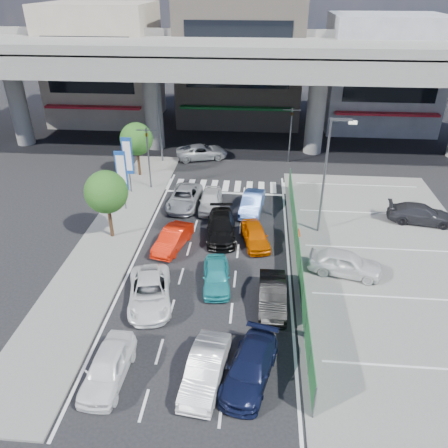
# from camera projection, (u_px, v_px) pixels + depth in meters

# --- Properties ---
(ground) EXTENTS (120.00, 120.00, 0.00)m
(ground) POSITION_uv_depth(u_px,v_px,m) (208.00, 278.00, 25.74)
(ground) COLOR black
(ground) RESTS_ON ground
(parking_lot) EXTENTS (12.00, 28.00, 0.06)m
(parking_lot) POSITION_uv_depth(u_px,v_px,m) (390.00, 267.00, 26.64)
(parking_lot) COLOR slate
(parking_lot) RESTS_ON ground
(sidewalk_left) EXTENTS (4.00, 30.00, 0.12)m
(sidewalk_left) POSITION_uv_depth(u_px,v_px,m) (113.00, 236.00, 29.70)
(sidewalk_left) COLOR slate
(sidewalk_left) RESTS_ON ground
(fence_run) EXTENTS (0.16, 22.00, 1.80)m
(fence_run) POSITION_uv_depth(u_px,v_px,m) (299.00, 260.00, 25.76)
(fence_run) COLOR #20602E
(fence_run) RESTS_ON ground
(expressway) EXTENTS (64.00, 14.00, 10.75)m
(expressway) POSITION_uv_depth(u_px,v_px,m) (234.00, 60.00, 40.47)
(expressway) COLOR slate
(expressway) RESTS_ON ground
(building_west) EXTENTS (12.00, 10.90, 13.00)m
(building_west) POSITION_uv_depth(u_px,v_px,m) (104.00, 64.00, 51.42)
(building_west) COLOR gray
(building_west) RESTS_ON ground
(building_center) EXTENTS (14.00, 10.90, 15.00)m
(building_center) POSITION_uv_depth(u_px,v_px,m) (240.00, 56.00, 50.60)
(building_center) COLOR gray
(building_center) RESTS_ON ground
(building_east) EXTENTS (12.00, 10.90, 12.00)m
(building_east) POSITION_uv_depth(u_px,v_px,m) (381.00, 73.00, 49.28)
(building_east) COLOR gray
(building_east) RESTS_ON ground
(traffic_light_left) EXTENTS (1.60, 1.24, 5.20)m
(traffic_light_left) POSITION_uv_depth(u_px,v_px,m) (147.00, 143.00, 34.65)
(traffic_light_left) COLOR #595B60
(traffic_light_left) RESTS_ON ground
(traffic_light_right) EXTENTS (1.60, 1.24, 5.20)m
(traffic_light_right) POSITION_uv_depth(u_px,v_px,m) (291.00, 122.00, 39.84)
(traffic_light_right) COLOR #595B60
(traffic_light_right) RESTS_ON ground
(street_lamp_right) EXTENTS (1.65, 0.22, 8.00)m
(street_lamp_right) POSITION_uv_depth(u_px,v_px,m) (328.00, 168.00, 28.05)
(street_lamp_right) COLOR #595B60
(street_lamp_right) RESTS_ON ground
(street_lamp_left) EXTENTS (1.65, 0.22, 8.00)m
(street_lamp_left) POSITION_uv_depth(u_px,v_px,m) (161.00, 112.00, 39.45)
(street_lamp_left) COLOR #595B60
(street_lamp_left) RESTS_ON ground
(signboard_near) EXTENTS (0.80, 0.14, 4.70)m
(signboard_near) POSITION_uv_depth(u_px,v_px,m) (122.00, 173.00, 31.69)
(signboard_near) COLOR #595B60
(signboard_near) RESTS_ON ground
(signboard_far) EXTENTS (0.80, 0.14, 4.70)m
(signboard_far) POSITION_uv_depth(u_px,v_px,m) (128.00, 158.00, 34.32)
(signboard_far) COLOR #595B60
(signboard_far) RESTS_ON ground
(tree_near) EXTENTS (2.80, 2.80, 4.80)m
(tree_near) POSITION_uv_depth(u_px,v_px,m) (106.00, 192.00, 28.05)
(tree_near) COLOR #382314
(tree_near) RESTS_ON ground
(tree_far) EXTENTS (2.80, 2.80, 4.80)m
(tree_far) POSITION_uv_depth(u_px,v_px,m) (136.00, 139.00, 37.21)
(tree_far) COLOR #382314
(tree_far) RESTS_ON ground
(van_white_back_left) EXTENTS (1.79, 4.11, 1.38)m
(van_white_back_left) POSITION_uv_depth(u_px,v_px,m) (108.00, 367.00, 18.95)
(van_white_back_left) COLOR white
(van_white_back_left) RESTS_ON ground
(hatch_white_back_mid) EXTENTS (1.97, 4.34, 1.38)m
(hatch_white_back_mid) POSITION_uv_depth(u_px,v_px,m) (205.00, 369.00, 18.85)
(hatch_white_back_mid) COLOR silver
(hatch_white_back_mid) RESTS_ON ground
(minivan_navy_back) EXTENTS (2.84, 4.75, 1.29)m
(minivan_navy_back) POSITION_uv_depth(u_px,v_px,m) (250.00, 368.00, 18.97)
(minivan_navy_back) COLOR black
(minivan_navy_back) RESTS_ON ground
(sedan_white_mid_left) EXTENTS (3.17, 5.13, 1.33)m
(sedan_white_mid_left) POSITION_uv_depth(u_px,v_px,m) (150.00, 292.00, 23.47)
(sedan_white_mid_left) COLOR white
(sedan_white_mid_left) RESTS_ON ground
(taxi_teal_mid) EXTENTS (1.93, 3.92, 1.29)m
(taxi_teal_mid) POSITION_uv_depth(u_px,v_px,m) (216.00, 276.00, 24.83)
(taxi_teal_mid) COLOR teal
(taxi_teal_mid) RESTS_ON ground
(hatch_black_mid_right) EXTENTS (1.44, 4.10, 1.35)m
(hatch_black_mid_right) POSITION_uv_depth(u_px,v_px,m) (272.00, 295.00, 23.23)
(hatch_black_mid_right) COLOR black
(hatch_black_mid_right) RESTS_ON ground
(taxi_orange_left) EXTENTS (2.30, 4.16, 1.30)m
(taxi_orange_left) POSITION_uv_depth(u_px,v_px,m) (173.00, 239.00, 28.29)
(taxi_orange_left) COLOR red
(taxi_orange_left) RESTS_ON ground
(sedan_black_mid) EXTENTS (2.35, 4.91, 1.38)m
(sedan_black_mid) POSITION_uv_depth(u_px,v_px,m) (221.00, 227.00, 29.56)
(sedan_black_mid) COLOR black
(sedan_black_mid) RESTS_ON ground
(taxi_orange_right) EXTENTS (2.34, 4.00, 1.28)m
(taxi_orange_right) POSITION_uv_depth(u_px,v_px,m) (255.00, 235.00, 28.70)
(taxi_orange_right) COLOR #CA5100
(taxi_orange_right) RESTS_ON ground
(wagon_silver_front_left) EXTENTS (2.40, 4.84, 1.32)m
(wagon_silver_front_left) POSITION_uv_depth(u_px,v_px,m) (184.00, 198.00, 33.54)
(wagon_silver_front_left) COLOR #999BA0
(wagon_silver_front_left) RESTS_ON ground
(sedan_white_front_mid) EXTENTS (1.69, 4.07, 1.38)m
(sedan_white_front_mid) POSITION_uv_depth(u_px,v_px,m) (210.00, 200.00, 33.11)
(sedan_white_front_mid) COLOR silver
(sedan_white_front_mid) RESTS_ON ground
(kei_truck_front_right) EXTENTS (1.96, 4.31, 1.37)m
(kei_truck_front_right) POSITION_uv_depth(u_px,v_px,m) (252.00, 203.00, 32.67)
(kei_truck_front_right) COLOR #476BB9
(kei_truck_front_right) RESTS_ON ground
(crossing_wagon_silver) EXTENTS (5.37, 3.62, 1.37)m
(crossing_wagon_silver) POSITION_uv_depth(u_px,v_px,m) (202.00, 152.00, 42.27)
(crossing_wagon_silver) COLOR #B4B8BC
(crossing_wagon_silver) RESTS_ON ground
(parked_sedan_white) EXTENTS (4.55, 2.66, 1.45)m
(parked_sedan_white) POSITION_uv_depth(u_px,v_px,m) (345.00, 263.00, 25.68)
(parked_sedan_white) COLOR silver
(parked_sedan_white) RESTS_ON parking_lot
(parked_sedan_dgrey) EXTENTS (4.80, 2.52, 1.33)m
(parked_sedan_dgrey) POSITION_uv_depth(u_px,v_px,m) (421.00, 214.00, 31.13)
(parked_sedan_dgrey) COLOR #2A2A2F
(parked_sedan_dgrey) RESTS_ON parking_lot
(traffic_cone) EXTENTS (0.37, 0.37, 0.66)m
(traffic_cone) POSITION_uv_depth(u_px,v_px,m) (299.00, 232.00, 29.60)
(traffic_cone) COLOR red
(traffic_cone) RESTS_ON parking_lot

